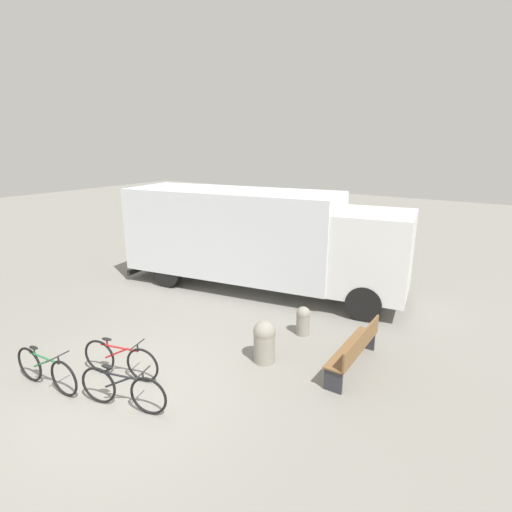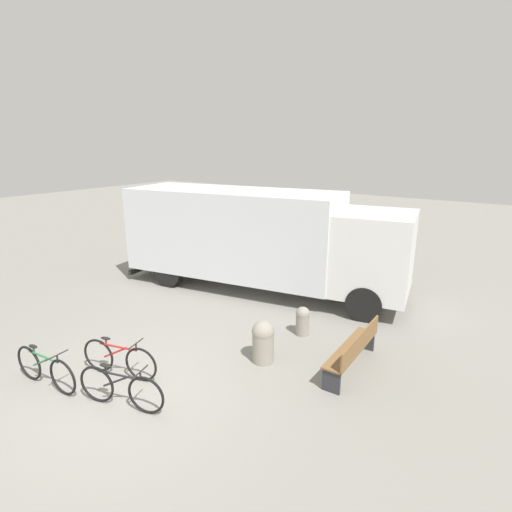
% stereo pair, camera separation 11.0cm
% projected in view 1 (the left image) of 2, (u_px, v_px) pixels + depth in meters
% --- Properties ---
extents(ground_plane, '(60.00, 60.00, 0.00)m').
position_uv_depth(ground_plane, '(124.00, 396.00, 7.09)').
color(ground_plane, gray).
extents(delivery_truck, '(8.73, 3.58, 2.98)m').
position_uv_depth(delivery_truck, '(257.00, 236.00, 11.87)').
color(delivery_truck, silver).
rests_on(delivery_truck, ground).
extents(park_bench, '(0.42, 1.97, 0.83)m').
position_uv_depth(park_bench, '(356.00, 348.00, 7.80)').
color(park_bench, brown).
rests_on(park_bench, ground).
extents(bicycle_near, '(1.66, 0.44, 0.77)m').
position_uv_depth(bicycle_near, '(46.00, 370.00, 7.22)').
color(bicycle_near, black).
rests_on(bicycle_near, ground).
extents(bicycle_middle, '(1.62, 0.55, 0.77)m').
position_uv_depth(bicycle_middle, '(120.00, 359.00, 7.57)').
color(bicycle_middle, black).
rests_on(bicycle_middle, ground).
extents(bicycle_far, '(1.61, 0.57, 0.77)m').
position_uv_depth(bicycle_far, '(123.00, 389.00, 6.66)').
color(bicycle_far, black).
rests_on(bicycle_far, ground).
extents(bollard_near_bench, '(0.46, 0.46, 0.90)m').
position_uv_depth(bollard_near_bench, '(264.00, 340.00, 8.08)').
color(bollard_near_bench, gray).
rests_on(bollard_near_bench, ground).
extents(bollard_far_bench, '(0.33, 0.33, 0.69)m').
position_uv_depth(bollard_far_bench, '(303.00, 320.00, 9.27)').
color(bollard_far_bench, gray).
rests_on(bollard_far_bench, ground).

